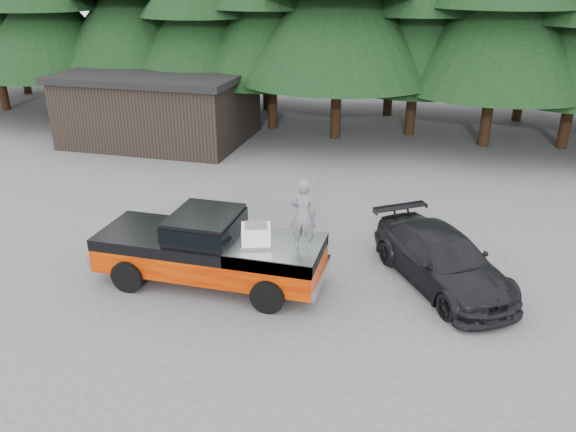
% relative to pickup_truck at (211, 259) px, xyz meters
% --- Properties ---
extents(ground, '(120.00, 120.00, 0.00)m').
position_rel_pickup_truck_xyz_m(ground, '(1.54, 0.20, -0.67)').
color(ground, '#4B4B4D').
rests_on(ground, ground).
extents(pickup_truck, '(6.00, 2.04, 1.33)m').
position_rel_pickup_truck_xyz_m(pickup_truck, '(0.00, 0.00, 0.00)').
color(pickup_truck, '#CD4400').
rests_on(pickup_truck, ground).
extents(truck_cab, '(1.66, 1.90, 0.59)m').
position_rel_pickup_truck_xyz_m(truck_cab, '(-0.10, 0.00, 0.96)').
color(truck_cab, black).
rests_on(truck_cab, pickup_truck).
extents(air_compressor, '(0.85, 0.77, 0.48)m').
position_rel_pickup_truck_xyz_m(air_compressor, '(1.32, -0.19, 0.91)').
color(air_compressor, white).
rests_on(air_compressor, pickup_truck).
extents(man_on_bed, '(0.69, 0.49, 1.79)m').
position_rel_pickup_truck_xyz_m(man_on_bed, '(2.47, -0.09, 1.56)').
color(man_on_bed, '#5B5C63').
rests_on(man_on_bed, pickup_truck).
extents(parked_car, '(4.31, 5.04, 1.39)m').
position_rel_pickup_truck_xyz_m(parked_car, '(5.81, 1.46, 0.03)').
color(parked_car, black).
rests_on(parked_car, ground).
extents(utility_building, '(8.40, 6.40, 3.30)m').
position_rel_pickup_truck_xyz_m(utility_building, '(-7.46, 12.20, 1.00)').
color(utility_building, black).
rests_on(utility_building, ground).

